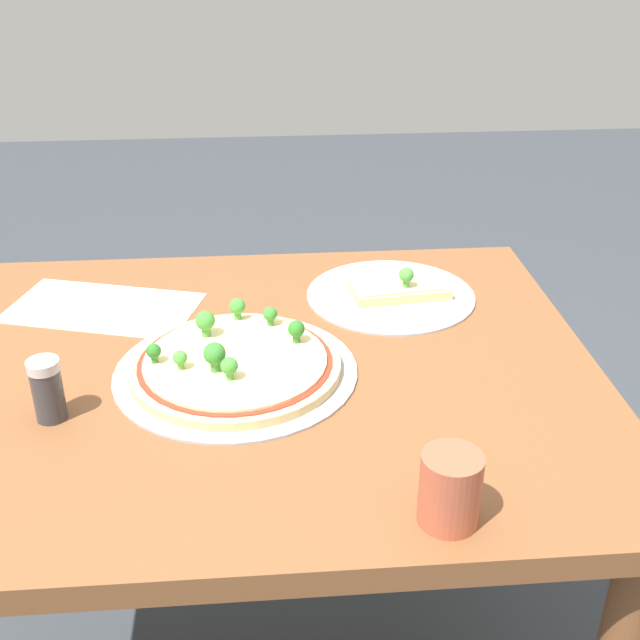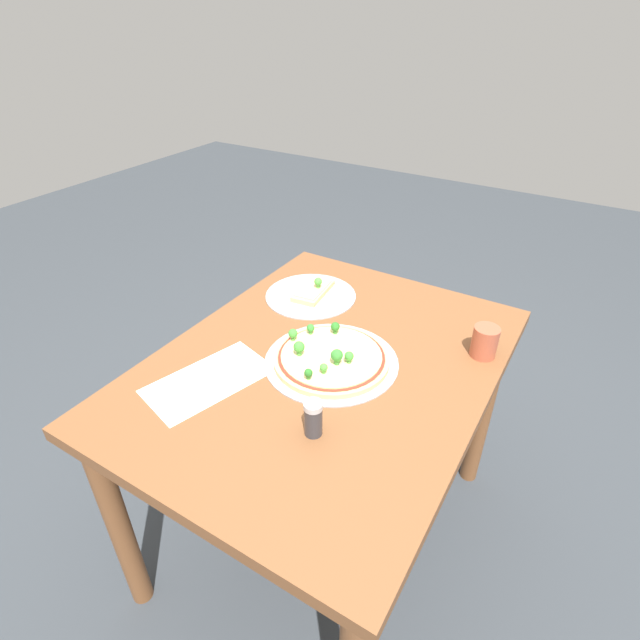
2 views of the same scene
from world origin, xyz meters
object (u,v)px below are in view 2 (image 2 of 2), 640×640
object	(u,v)px
pizza_tray_whole	(331,358)
drinking_cup	(485,342)
dining_table	(325,391)
condiment_shaker	(313,418)
pizza_tray_slice	(312,293)

from	to	relation	value
pizza_tray_whole	drinking_cup	bearing A→B (deg)	125.62
dining_table	condiment_shaker	bearing A→B (deg)	25.33
pizza_tray_whole	condiment_shaker	xyz separation A→B (m)	(0.24, 0.10, 0.03)
pizza_tray_slice	dining_table	bearing A→B (deg)	37.60
condiment_shaker	drinking_cup	bearing A→B (deg)	153.75
dining_table	pizza_tray_slice	world-z (taller)	pizza_tray_slice
pizza_tray_whole	condiment_shaker	bearing A→B (deg)	21.82
dining_table	pizza_tray_whole	distance (m)	0.12
dining_table	condiment_shaker	size ratio (longest dim) A/B	12.30
drinking_cup	dining_table	bearing A→B (deg)	-54.96
condiment_shaker	dining_table	bearing A→B (deg)	-154.67
pizza_tray_whole	dining_table	bearing A→B (deg)	-70.21
dining_table	drinking_cup	xyz separation A→B (m)	(-0.25, 0.35, 0.15)
pizza_tray_slice	drinking_cup	world-z (taller)	drinking_cup
dining_table	pizza_tray_whole	size ratio (longest dim) A/B	3.05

